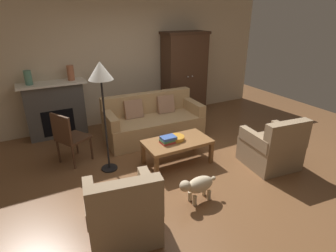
{
  "coord_description": "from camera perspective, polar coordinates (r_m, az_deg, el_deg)",
  "views": [
    {
      "loc": [
        -1.99,
        -3.36,
        2.4
      ],
      "look_at": [
        0.06,
        0.51,
        0.55
      ],
      "focal_mm": 29.37,
      "sensor_mm": 36.0,
      "label": 1
    }
  ],
  "objects": [
    {
      "name": "back_wall",
      "position": [
        6.32,
        -9.43,
        13.48
      ],
      "size": [
        7.2,
        0.1,
        2.8
      ],
      "primitive_type": "cube",
      "color": "beige",
      "rests_on": "ground"
    },
    {
      "name": "mantel_vase_jade",
      "position": [
        5.76,
        -27.04,
        8.93
      ],
      "size": [
        0.13,
        0.13,
        0.27
      ],
      "primitive_type": "cylinder",
      "color": "slate",
      "rests_on": "fireplace"
    },
    {
      "name": "fireplace",
      "position": [
        5.97,
        -22.29,
        3.25
      ],
      "size": [
        1.26,
        0.48,
        1.12
      ],
      "color": "#4C4947",
      "rests_on": "ground"
    },
    {
      "name": "dog",
      "position": [
        3.77,
        6.24,
        -12.17
      ],
      "size": [
        0.57,
        0.22,
        0.39
      ],
      "color": "beige",
      "rests_on": "ground"
    },
    {
      "name": "fruit_bowl",
      "position": [
        4.55,
        1.67,
        -2.5
      ],
      "size": [
        0.28,
        0.28,
        0.06
      ],
      "primitive_type": "cylinder",
      "color": "orange",
      "rests_on": "coffee_table"
    },
    {
      "name": "side_chair_wooden",
      "position": [
        4.78,
        -19.98,
        -1.85
      ],
      "size": [
        0.6,
        0.6,
        0.9
      ],
      "color": "#472D1E",
      "rests_on": "ground"
    },
    {
      "name": "mantel_vase_terracotta",
      "position": [
        5.81,
        -19.56,
        10.36
      ],
      "size": [
        0.13,
        0.13,
        0.29
      ],
      "primitive_type": "cylinder",
      "color": "#A86042",
      "rests_on": "fireplace"
    },
    {
      "name": "armchair_near_left",
      "position": [
        3.26,
        -9.35,
        -17.32
      ],
      "size": [
        0.88,
        0.88,
        0.88
      ],
      "color": "#997F60",
      "rests_on": "ground"
    },
    {
      "name": "book_stack",
      "position": [
        4.43,
        0.02,
        -2.86
      ],
      "size": [
        0.25,
        0.19,
        0.11
      ],
      "color": "#B73833",
      "rests_on": "coffee_table"
    },
    {
      "name": "armchair_near_right",
      "position": [
        4.81,
        20.8,
        -4.41
      ],
      "size": [
        0.85,
        0.85,
        0.88
      ],
      "color": "#997F60",
      "rests_on": "ground"
    },
    {
      "name": "couch",
      "position": [
        5.54,
        -3.15,
        0.77
      ],
      "size": [
        1.95,
        0.91,
        0.86
      ],
      "color": "tan",
      "rests_on": "ground"
    },
    {
      "name": "coffee_table",
      "position": [
        4.55,
        1.95,
        -3.68
      ],
      "size": [
        1.1,
        0.6,
        0.42
      ],
      "color": "olive",
      "rests_on": "ground"
    },
    {
      "name": "floor_lamp",
      "position": [
        4.1,
        -13.76,
        9.7
      ],
      "size": [
        0.36,
        0.36,
        1.74
      ],
      "color": "black",
      "rests_on": "ground"
    },
    {
      "name": "ground_plane",
      "position": [
        4.59,
        2.34,
        -8.7
      ],
      "size": [
        9.6,
        9.6,
        0.0
      ],
      "primitive_type": "plane",
      "color": "brown"
    },
    {
      "name": "armoire",
      "position": [
        6.68,
        3.36,
        10.63
      ],
      "size": [
        1.06,
        0.57,
        1.96
      ],
      "color": "#472D1E",
      "rests_on": "ground"
    }
  ]
}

